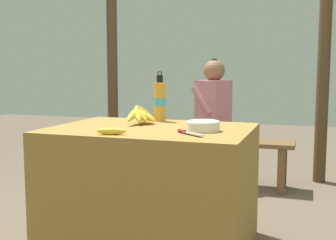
{
  "coord_description": "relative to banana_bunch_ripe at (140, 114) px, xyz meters",
  "views": [
    {
      "loc": [
        0.85,
        -2.2,
        1.01
      ],
      "look_at": [
        0.08,
        0.05,
        0.74
      ],
      "focal_mm": 45.0,
      "sensor_mm": 36.0,
      "label": 1
    }
  ],
  "objects": [
    {
      "name": "water_bottle",
      "position": [
        0.06,
        0.18,
        0.07
      ],
      "size": [
        0.07,
        0.07,
        0.32
      ],
      "color": "gold",
      "rests_on": "market_counter"
    },
    {
      "name": "seated_vendor",
      "position": [
        0.12,
        1.29,
        -0.11
      ],
      "size": [
        0.45,
        0.42,
        1.12
      ],
      "rotation": [
        0.0,
        0.0,
        2.91
      ],
      "color": "#564C60",
      "rests_on": "ground_plane"
    },
    {
      "name": "loose_banana_front",
      "position": [
        0.03,
        -0.45,
        -0.04
      ],
      "size": [
        0.16,
        0.07,
        0.04
      ],
      "rotation": [
        0.0,
        0.0,
        0.23
      ],
      "color": "gold",
      "rests_on": "market_counter"
    },
    {
      "name": "serving_bowl",
      "position": [
        0.43,
        -0.17,
        -0.03
      ],
      "size": [
        0.18,
        0.18,
        0.06
      ],
      "color": "white",
      "rests_on": "market_counter"
    },
    {
      "name": "market_counter",
      "position": [
        0.12,
        -0.12,
        -0.41
      ],
      "size": [
        1.11,
        0.81,
        0.7
      ],
      "color": "olive",
      "rests_on": "ground_plane"
    },
    {
      "name": "knife",
      "position": [
        0.38,
        -0.31,
        -0.05
      ],
      "size": [
        0.17,
        0.14,
        0.02
      ],
      "rotation": [
        0.0,
        0.0,
        -0.66
      ],
      "color": "#BCBCC1",
      "rests_on": "market_counter"
    },
    {
      "name": "wooden_bench",
      "position": [
        0.01,
        1.31,
        -0.4
      ],
      "size": [
        1.69,
        0.32,
        0.42
      ],
      "color": "brown",
      "rests_on": "ground_plane"
    },
    {
      "name": "support_post_far",
      "position": [
        1.06,
        1.72,
        0.6
      ],
      "size": [
        0.11,
        0.11,
        2.71
      ],
      "color": "#4C3823",
      "rests_on": "ground_plane"
    },
    {
      "name": "banana_bunch_green",
      "position": [
        -0.42,
        1.31,
        -0.28
      ],
      "size": [
        0.15,
        0.22,
        0.13
      ],
      "color": "#4C381E",
      "rests_on": "wooden_bench"
    },
    {
      "name": "banana_bunch_ripe",
      "position": [
        0.0,
        0.0,
        0.0
      ],
      "size": [
        0.17,
        0.28,
        0.13
      ],
      "color": "#4C381E",
      "rests_on": "market_counter"
    },
    {
      "name": "support_post_near",
      "position": [
        -1.04,
        1.72,
        0.6
      ],
      "size": [
        0.11,
        0.11,
        2.71
      ],
      "color": "#4C3823",
      "rests_on": "ground_plane"
    }
  ]
}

